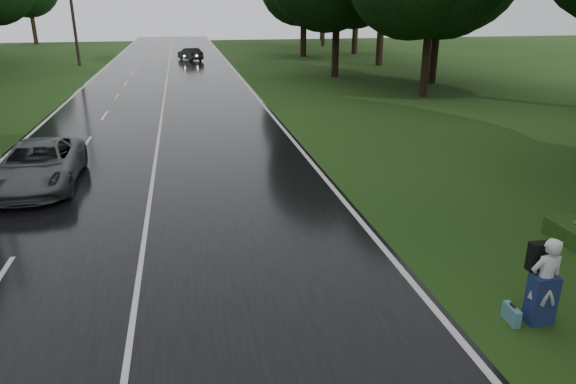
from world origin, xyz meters
name	(u,v)px	position (x,y,z in m)	size (l,w,h in m)	color
ground	(133,322)	(0.00, 0.00, 0.00)	(160.00, 160.00, 0.00)	#214013
road	(162,114)	(0.00, 20.00, 0.02)	(12.00, 140.00, 0.04)	black
lane_center	(162,113)	(0.00, 20.00, 0.04)	(0.12, 140.00, 0.01)	silver
grey_car	(39,165)	(-3.55, 8.58, 0.76)	(2.38, 5.15, 1.43)	#525558
far_car	(190,54)	(2.18, 48.05, 0.67)	(1.34, 3.83, 1.26)	black
hitchhiker	(544,284)	(7.55, -1.49, 0.81)	(0.65, 0.59, 1.75)	silver
suitcase	(511,314)	(7.04, -1.41, 0.17)	(0.14, 0.47, 0.34)	teal
utility_pole_far	(80,66)	(-8.50, 45.50, 0.00)	(1.80, 0.28, 10.95)	black
tree_right_d	(423,97)	(16.44, 22.42, 0.00)	(8.54, 8.54, 13.34)	black
tree_right_e	(335,77)	(13.54, 32.80, 0.00)	(9.01, 9.01, 14.07)	black
tree_right_f	(303,56)	(14.86, 50.11, 0.00)	(8.39, 8.39, 13.12)	black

